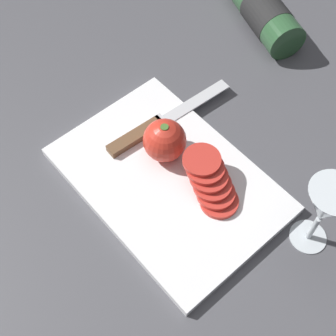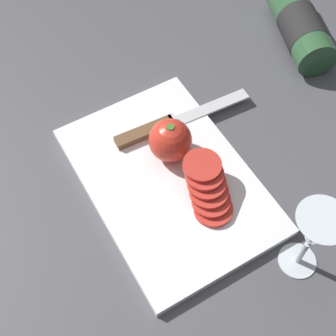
{
  "view_description": "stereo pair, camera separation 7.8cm",
  "coord_description": "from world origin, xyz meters",
  "px_view_note": "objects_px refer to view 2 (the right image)",
  "views": [
    {
      "loc": [
        0.39,
        -0.24,
        0.71
      ],
      "look_at": [
        0.07,
        0.03,
        0.05
      ],
      "focal_mm": 50.0,
      "sensor_mm": 36.0,
      "label": 1
    },
    {
      "loc": [
        0.43,
        -0.18,
        0.71
      ],
      "look_at": [
        0.07,
        0.03,
        0.05
      ],
      "focal_mm": 50.0,
      "sensor_mm": 36.0,
      "label": 2
    }
  ],
  "objects_px": {
    "tomato_slice_stack_near": "(208,187)",
    "wine_bottle": "(298,23)",
    "wine_glass": "(314,234)",
    "whole_tomato": "(170,140)",
    "knife": "(158,127)"
  },
  "relations": [
    {
      "from": "knife",
      "to": "tomato_slice_stack_near",
      "type": "relative_size",
      "value": 2.19
    },
    {
      "from": "wine_glass",
      "to": "whole_tomato",
      "type": "relative_size",
      "value": 1.97
    },
    {
      "from": "wine_bottle",
      "to": "wine_glass",
      "type": "relative_size",
      "value": 2.22
    },
    {
      "from": "wine_glass",
      "to": "knife",
      "type": "height_order",
      "value": "wine_glass"
    },
    {
      "from": "wine_glass",
      "to": "whole_tomato",
      "type": "xyz_separation_m",
      "value": [
        -0.27,
        -0.07,
        -0.05
      ]
    },
    {
      "from": "tomato_slice_stack_near",
      "to": "wine_bottle",
      "type": "bearing_deg",
      "value": 122.08
    },
    {
      "from": "wine_glass",
      "to": "tomato_slice_stack_near",
      "type": "distance_m",
      "value": 0.19
    },
    {
      "from": "wine_glass",
      "to": "whole_tomato",
      "type": "bearing_deg",
      "value": -164.57
    },
    {
      "from": "whole_tomato",
      "to": "tomato_slice_stack_near",
      "type": "xyz_separation_m",
      "value": [
        0.1,
        0.01,
        -0.01
      ]
    },
    {
      "from": "wine_glass",
      "to": "tomato_slice_stack_near",
      "type": "height_order",
      "value": "wine_glass"
    },
    {
      "from": "wine_bottle",
      "to": "tomato_slice_stack_near",
      "type": "bearing_deg",
      "value": -57.92
    },
    {
      "from": "wine_bottle",
      "to": "knife",
      "type": "bearing_deg",
      "value": -78.52
    },
    {
      "from": "knife",
      "to": "whole_tomato",
      "type": "bearing_deg",
      "value": -93.68
    },
    {
      "from": "wine_bottle",
      "to": "tomato_slice_stack_near",
      "type": "distance_m",
      "value": 0.45
    },
    {
      "from": "knife",
      "to": "tomato_slice_stack_near",
      "type": "xyz_separation_m",
      "value": [
        0.16,
        0.0,
        0.02
      ]
    }
  ]
}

